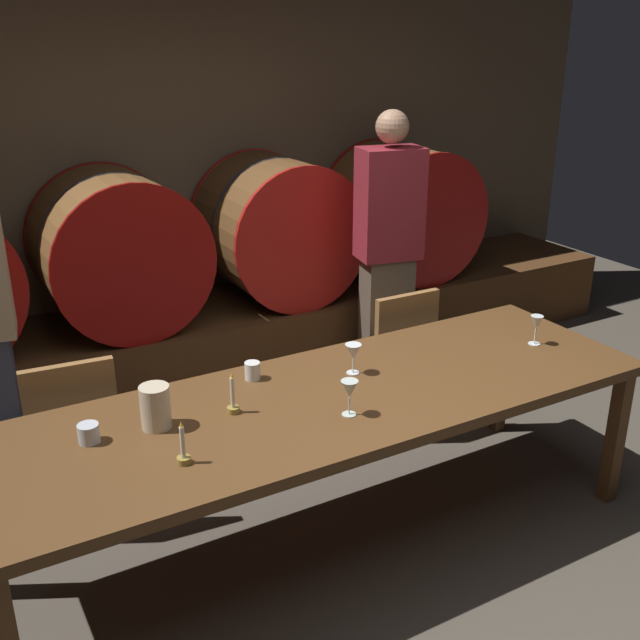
{
  "coord_description": "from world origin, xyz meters",
  "views": [
    {
      "loc": [
        -1.63,
        -2.27,
        2.25
      ],
      "look_at": [
        -0.15,
        0.32,
        1.08
      ],
      "focal_mm": 42.13,
      "sensor_mm": 36.0,
      "label": 1
    }
  ],
  "objects_px": {
    "guest_right": "(388,254)",
    "wine_barrel_far_right": "(402,211)",
    "chair_left": "(73,432)",
    "cup_left": "(89,433)",
    "wine_glass_center": "(353,353)",
    "wine_glass_left": "(349,390)",
    "wine_barrel_center_left": "(118,251)",
    "dining_table": "(327,409)",
    "candle_right": "(233,402)",
    "candle_left": "(183,452)",
    "wine_glass_right": "(536,324)",
    "pitcher": "(155,407)",
    "wine_barrel_center_right": "(277,229)",
    "chair_right": "(395,353)",
    "cup_right": "(252,371)"
  },
  "relations": [
    {
      "from": "guest_right",
      "to": "wine_barrel_far_right",
      "type": "bearing_deg",
      "value": -119.48
    },
    {
      "from": "chair_left",
      "to": "cup_left",
      "type": "height_order",
      "value": "chair_left"
    },
    {
      "from": "wine_glass_center",
      "to": "wine_glass_left",
      "type": "bearing_deg",
      "value": -124.31
    },
    {
      "from": "wine_barrel_center_left",
      "to": "dining_table",
      "type": "height_order",
      "value": "wine_barrel_center_left"
    },
    {
      "from": "candle_right",
      "to": "dining_table",
      "type": "bearing_deg",
      "value": -9.66
    },
    {
      "from": "candle_left",
      "to": "wine_glass_right",
      "type": "xyz_separation_m",
      "value": [
        1.91,
        0.17,
        0.06
      ]
    },
    {
      "from": "wine_barrel_far_right",
      "to": "wine_glass_left",
      "type": "xyz_separation_m",
      "value": [
        -1.76,
        -2.1,
        -0.1
      ]
    },
    {
      "from": "dining_table",
      "to": "guest_right",
      "type": "xyz_separation_m",
      "value": [
        1.13,
        1.19,
        0.23
      ]
    },
    {
      "from": "pitcher",
      "to": "guest_right",
      "type": "bearing_deg",
      "value": 30.23
    },
    {
      "from": "wine_glass_right",
      "to": "cup_left",
      "type": "relative_size",
      "value": 1.84
    },
    {
      "from": "wine_barrel_center_right",
      "to": "wine_glass_center",
      "type": "distance_m",
      "value": 1.85
    },
    {
      "from": "wine_barrel_far_right",
      "to": "chair_right",
      "type": "bearing_deg",
      "value": -126.4
    },
    {
      "from": "dining_table",
      "to": "candle_right",
      "type": "height_order",
      "value": "candle_right"
    },
    {
      "from": "wine_barrel_far_right",
      "to": "cup_right",
      "type": "distance_m",
      "value": 2.54
    },
    {
      "from": "wine_barrel_center_left",
      "to": "cup_left",
      "type": "distance_m",
      "value": 1.91
    },
    {
      "from": "chair_left",
      "to": "cup_left",
      "type": "distance_m",
      "value": 0.67
    },
    {
      "from": "chair_right",
      "to": "cup_left",
      "type": "relative_size",
      "value": 10.66
    },
    {
      "from": "chair_right",
      "to": "guest_right",
      "type": "relative_size",
      "value": 0.49
    },
    {
      "from": "candle_left",
      "to": "wine_barrel_center_left",
      "type": "bearing_deg",
      "value": 80.04
    },
    {
      "from": "wine_glass_left",
      "to": "wine_glass_right",
      "type": "xyz_separation_m",
      "value": [
        1.19,
        0.16,
        -0.0
      ]
    },
    {
      "from": "wine_glass_left",
      "to": "wine_glass_center",
      "type": "height_order",
      "value": "wine_glass_left"
    },
    {
      "from": "wine_glass_left",
      "to": "candle_right",
      "type": "bearing_deg",
      "value": 148.03
    },
    {
      "from": "wine_barrel_center_right",
      "to": "candle_left",
      "type": "xyz_separation_m",
      "value": [
        -1.45,
        -2.11,
        -0.17
      ]
    },
    {
      "from": "guest_right",
      "to": "cup_left",
      "type": "height_order",
      "value": "guest_right"
    },
    {
      "from": "guest_right",
      "to": "candle_left",
      "type": "relative_size",
      "value": 10.3
    },
    {
      "from": "wine_barrel_center_left",
      "to": "wine_glass_right",
      "type": "distance_m",
      "value": 2.48
    },
    {
      "from": "wine_glass_center",
      "to": "wine_barrel_far_right",
      "type": "bearing_deg",
      "value": 49.18
    },
    {
      "from": "wine_barrel_center_left",
      "to": "wine_barrel_center_right",
      "type": "height_order",
      "value": "same"
    },
    {
      "from": "wine_barrel_center_left",
      "to": "guest_right",
      "type": "bearing_deg",
      "value": -26.28
    },
    {
      "from": "candle_right",
      "to": "wine_glass_right",
      "type": "xyz_separation_m",
      "value": [
        1.6,
        -0.09,
        0.06
      ]
    },
    {
      "from": "pitcher",
      "to": "cup_right",
      "type": "height_order",
      "value": "pitcher"
    },
    {
      "from": "wine_barrel_far_right",
      "to": "cup_left",
      "type": "bearing_deg",
      "value": -146.78
    },
    {
      "from": "wine_barrel_center_left",
      "to": "candle_right",
      "type": "xyz_separation_m",
      "value": [
        -0.06,
        -1.85,
        -0.17
      ]
    },
    {
      "from": "wine_barrel_center_right",
      "to": "dining_table",
      "type": "height_order",
      "value": "wine_barrel_center_right"
    },
    {
      "from": "chair_left",
      "to": "cup_right",
      "type": "height_order",
      "value": "chair_left"
    },
    {
      "from": "chair_left",
      "to": "dining_table",
      "type": "bearing_deg",
      "value": 147.45
    },
    {
      "from": "wine_barrel_center_right",
      "to": "cup_left",
      "type": "xyz_separation_m",
      "value": [
        -1.71,
        -1.79,
        -0.18
      ]
    },
    {
      "from": "chair_right",
      "to": "chair_left",
      "type": "bearing_deg",
      "value": 0.97
    },
    {
      "from": "chair_right",
      "to": "wine_glass_center",
      "type": "relative_size",
      "value": 6.14
    },
    {
      "from": "guest_right",
      "to": "pitcher",
      "type": "relative_size",
      "value": 10.07
    },
    {
      "from": "candle_right",
      "to": "wine_glass_right",
      "type": "height_order",
      "value": "candle_right"
    },
    {
      "from": "wine_glass_center",
      "to": "dining_table",
      "type": "bearing_deg",
      "value": -146.64
    },
    {
      "from": "wine_glass_center",
      "to": "cup_right",
      "type": "bearing_deg",
      "value": 157.92
    },
    {
      "from": "wine_glass_right",
      "to": "wine_glass_center",
      "type": "bearing_deg",
      "value": 170.29
    },
    {
      "from": "chair_right",
      "to": "candle_right",
      "type": "bearing_deg",
      "value": 27.99
    },
    {
      "from": "candle_right",
      "to": "wine_glass_left",
      "type": "relative_size",
      "value": 1.19
    },
    {
      "from": "wine_barrel_center_right",
      "to": "wine_glass_center",
      "type": "relative_size",
      "value": 6.69
    },
    {
      "from": "wine_barrel_center_right",
      "to": "pitcher",
      "type": "height_order",
      "value": "wine_barrel_center_right"
    },
    {
      "from": "wine_glass_center",
      "to": "wine_glass_right",
      "type": "relative_size",
      "value": 0.94
    },
    {
      "from": "dining_table",
      "to": "wine_glass_left",
      "type": "xyz_separation_m",
      "value": [
        -0.0,
        -0.18,
        0.17
      ]
    }
  ]
}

